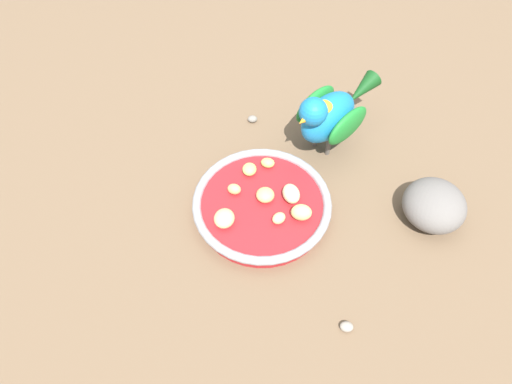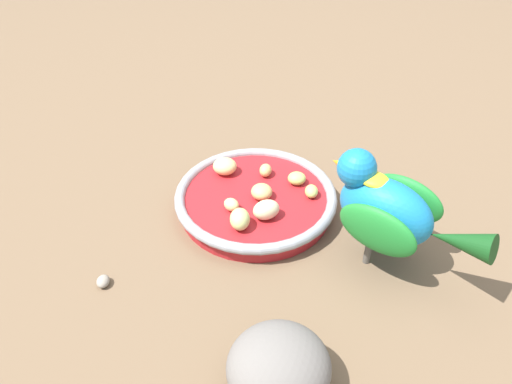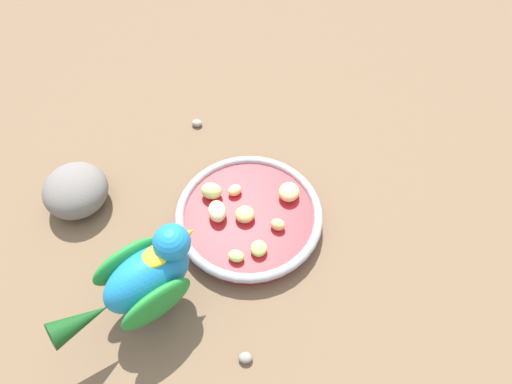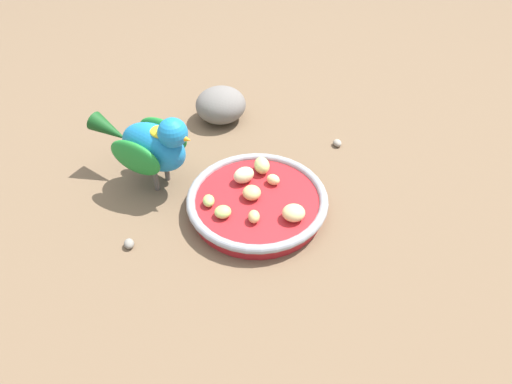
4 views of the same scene
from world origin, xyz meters
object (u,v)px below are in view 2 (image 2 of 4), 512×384
object	(u,v)px
feeding_bowl	(257,200)
pebble_1	(103,281)
apple_piece_1	(266,210)
parrot	(389,209)
apple_piece_0	(266,170)
apple_piece_2	(262,192)
apple_piece_5	(227,166)
apple_piece_7	(231,205)
apple_piece_3	(311,191)
pebble_0	(392,187)
rock_large	(279,367)
apple_piece_4	(297,179)
apple_piece_6	(240,219)

from	to	relation	value
feeding_bowl	pebble_1	size ratio (longest dim) A/B	11.91
apple_piece_1	parrot	bearing A→B (deg)	-135.67
apple_piece_0	apple_piece_1	size ratio (longest dim) A/B	0.62
apple_piece_0	apple_piece_2	distance (m)	0.06
apple_piece_5	apple_piece_7	world-z (taller)	apple_piece_5
apple_piece_3	parrot	size ratio (longest dim) A/B	0.12
apple_piece_3	apple_piece_5	xyz separation A→B (m)	(0.11, 0.09, 0.00)
feeding_bowl	apple_piece_2	distance (m)	0.02
apple_piece_0	apple_piece_5	world-z (taller)	apple_piece_5
feeding_bowl	parrot	size ratio (longest dim) A/B	1.16
parrot	pebble_0	size ratio (longest dim) A/B	10.73
apple_piece_2	rock_large	distance (m)	0.29
apple_piece_1	apple_piece_0	bearing A→B (deg)	-26.06
apple_piece_4	apple_piece_6	world-z (taller)	apple_piece_6
feeding_bowl	apple_piece_7	world-z (taller)	apple_piece_7
apple_piece_2	apple_piece_4	world-z (taller)	apple_piece_2
apple_piece_1	apple_piece_2	world-z (taller)	apple_piece_1
parrot	pebble_0	world-z (taller)	parrot
apple_piece_0	apple_piece_7	size ratio (longest dim) A/B	0.99
parrot	apple_piece_4	bearing A→B (deg)	-13.62
apple_piece_0	parrot	size ratio (longest dim) A/B	0.12
feeding_bowl	apple_piece_3	world-z (taller)	apple_piece_3
apple_piece_6	rock_large	distance (m)	0.23
apple_piece_1	pebble_0	world-z (taller)	apple_piece_1
feeding_bowl	apple_piece_3	size ratio (longest dim) A/B	9.64
parrot	pebble_0	bearing A→B (deg)	-70.14
parrot	pebble_1	size ratio (longest dim) A/B	10.27
feeding_bowl	apple_piece_5	xyz separation A→B (m)	(0.08, 0.02, 0.02)
feeding_bowl	apple_piece_0	world-z (taller)	apple_piece_0
apple_piece_3	pebble_0	bearing A→B (deg)	-96.93
rock_large	pebble_0	distance (m)	0.39
apple_piece_0	apple_piece_7	distance (m)	0.10
rock_large	feeding_bowl	bearing A→B (deg)	-21.28
feeding_bowl	apple_piece_5	bearing A→B (deg)	11.72
apple_piece_5	apple_piece_6	size ratio (longest dim) A/B	1.06
feeding_bowl	apple_piece_6	world-z (taller)	apple_piece_6
apple_piece_1	pebble_0	size ratio (longest dim) A/B	1.99
apple_piece_3	pebble_0	xyz separation A→B (m)	(-0.02, -0.14, -0.03)
apple_piece_3	apple_piece_4	size ratio (longest dim) A/B	0.91
apple_piece_7	pebble_0	size ratio (longest dim) A/B	1.24
apple_piece_0	apple_piece_5	xyz separation A→B (m)	(0.03, 0.05, 0.00)
pebble_0	apple_piece_5	bearing A→B (deg)	61.31
apple_piece_3	pebble_0	world-z (taller)	apple_piece_3
apple_piece_1	apple_piece_3	bearing A→B (deg)	-80.44
apple_piece_4	parrot	bearing A→B (deg)	-167.95
apple_piece_4	rock_large	xyz separation A→B (m)	(-0.27, 0.17, 0.00)
apple_piece_1	pebble_1	world-z (taller)	apple_piece_1
feeding_bowl	apple_piece_4	xyz separation A→B (m)	(0.00, -0.07, 0.02)
apple_piece_1	apple_piece_2	distance (m)	0.04
apple_piece_7	rock_large	size ratio (longest dim) A/B	0.22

